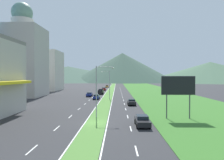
% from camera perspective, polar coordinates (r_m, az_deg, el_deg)
% --- Properties ---
extents(ground_plane, '(600.00, 600.00, 0.00)m').
position_cam_1_polar(ground_plane, '(32.39, -4.41, -11.76)').
color(ground_plane, '#2D2D30').
extents(grass_median, '(3.20, 240.00, 0.06)m').
position_cam_1_polar(grass_median, '(91.75, -0.57, -3.40)').
color(grass_median, '#518438').
rests_on(grass_median, ground_plane).
extents(grass_verge_right, '(24.00, 240.00, 0.06)m').
position_cam_1_polar(grass_verge_right, '(93.32, 12.19, -3.35)').
color(grass_verge_right, '#387028').
rests_on(grass_verge_right, ground_plane).
extents(lane_dash_left_1, '(0.16, 2.80, 0.01)m').
position_cam_1_polar(lane_dash_left_1, '(22.55, -21.38, -17.58)').
color(lane_dash_left_1, silver).
rests_on(lane_dash_left_1, ground_plane).
extents(lane_dash_left_2, '(0.16, 2.80, 0.01)m').
position_cam_1_polar(lane_dash_left_2, '(30.04, -15.09, -12.81)').
color(lane_dash_left_2, silver).
rests_on(lane_dash_left_2, ground_plane).
extents(lane_dash_left_3, '(0.16, 2.80, 0.01)m').
position_cam_1_polar(lane_dash_left_3, '(37.86, -11.47, -9.89)').
color(lane_dash_left_3, silver).
rests_on(lane_dash_left_3, ground_plane).
extents(lane_dash_left_4, '(0.16, 2.80, 0.01)m').
position_cam_1_polar(lane_dash_left_4, '(45.83, -9.13, -7.96)').
color(lane_dash_left_4, silver).
rests_on(lane_dash_left_4, ground_plane).
extents(lane_dash_left_5, '(0.16, 2.80, 0.01)m').
position_cam_1_polar(lane_dash_left_5, '(53.90, -7.51, -6.60)').
color(lane_dash_left_5, silver).
rests_on(lane_dash_left_5, ground_plane).
extents(lane_dash_left_6, '(0.16, 2.80, 0.01)m').
position_cam_1_polar(lane_dash_left_6, '(62.01, -6.31, -5.59)').
color(lane_dash_left_6, silver).
rests_on(lane_dash_left_6, ground_plane).
extents(lane_dash_left_7, '(0.16, 2.80, 0.01)m').
position_cam_1_polar(lane_dash_left_7, '(70.17, -5.40, -4.81)').
color(lane_dash_left_7, silver).
rests_on(lane_dash_left_7, ground_plane).
extents(lane_dash_left_8, '(0.16, 2.80, 0.01)m').
position_cam_1_polar(lane_dash_left_8, '(78.34, -4.67, -4.19)').
color(lane_dash_left_8, silver).
rests_on(lane_dash_left_8, ground_plane).
extents(lane_dash_left_9, '(0.16, 2.80, 0.01)m').
position_cam_1_polar(lane_dash_left_9, '(86.54, -4.09, -3.69)').
color(lane_dash_left_9, silver).
rests_on(lane_dash_left_9, ground_plane).
extents(lane_dash_left_10, '(0.16, 2.80, 0.01)m').
position_cam_1_polar(lane_dash_left_10, '(94.75, -3.60, -3.28)').
color(lane_dash_left_10, silver).
rests_on(lane_dash_left_10, ground_plane).
extents(lane_dash_left_11, '(0.16, 2.80, 0.01)m').
position_cam_1_polar(lane_dash_left_11, '(102.97, -3.20, -2.93)').
color(lane_dash_left_11, silver).
rests_on(lane_dash_left_11, ground_plane).
extents(lane_dash_left_12, '(0.16, 2.80, 0.01)m').
position_cam_1_polar(lane_dash_left_12, '(111.19, -2.85, -2.63)').
color(lane_dash_left_12, silver).
rests_on(lane_dash_left_12, ground_plane).
extents(lane_dash_left_13, '(0.16, 2.80, 0.01)m').
position_cam_1_polar(lane_dash_left_13, '(119.42, -2.55, -2.38)').
color(lane_dash_left_13, silver).
rests_on(lane_dash_left_13, ground_plane).
extents(lane_dash_left_14, '(0.16, 2.80, 0.01)m').
position_cam_1_polar(lane_dash_left_14, '(127.66, -2.29, -2.15)').
color(lane_dash_left_14, silver).
rests_on(lane_dash_left_14, ground_plane).
extents(lane_dash_right_1, '(0.16, 2.80, 0.01)m').
position_cam_1_polar(lane_dash_right_1, '(21.04, 6.81, -18.91)').
color(lane_dash_right_1, silver).
rests_on(lane_dash_right_1, ground_plane).
extents(lane_dash_right_2, '(0.16, 2.80, 0.01)m').
position_cam_1_polar(lane_dash_right_2, '(28.92, 5.24, -13.32)').
color(lane_dash_right_2, silver).
rests_on(lane_dash_right_2, ground_plane).
extents(lane_dash_right_3, '(0.16, 2.80, 0.01)m').
position_cam_1_polar(lane_dash_right_3, '(36.97, 4.38, -10.14)').
color(lane_dash_right_3, silver).
rests_on(lane_dash_right_3, ground_plane).
extents(lane_dash_right_4, '(0.16, 2.80, 0.01)m').
position_cam_1_polar(lane_dash_right_4, '(45.10, 3.84, -8.10)').
color(lane_dash_right_4, silver).
rests_on(lane_dash_right_4, ground_plane).
extents(lane_dash_right_5, '(0.16, 2.80, 0.01)m').
position_cam_1_polar(lane_dash_right_5, '(53.28, 3.47, -6.68)').
color(lane_dash_right_5, silver).
rests_on(lane_dash_right_5, ground_plane).
extents(lane_dash_right_6, '(0.16, 2.80, 0.01)m').
position_cam_1_polar(lane_dash_right_6, '(61.48, 3.20, -5.64)').
color(lane_dash_right_6, silver).
rests_on(lane_dash_right_6, ground_plane).
extents(lane_dash_right_7, '(0.16, 2.80, 0.01)m').
position_cam_1_polar(lane_dash_right_7, '(69.69, 2.99, -4.85)').
color(lane_dash_right_7, silver).
rests_on(lane_dash_right_7, ground_plane).
extents(lane_dash_right_8, '(0.16, 2.80, 0.01)m').
position_cam_1_polar(lane_dash_right_8, '(77.92, 2.83, -4.22)').
color(lane_dash_right_8, silver).
rests_on(lane_dash_right_8, ground_plane).
extents(lane_dash_right_9, '(0.16, 2.80, 0.01)m').
position_cam_1_polar(lane_dash_right_9, '(86.16, 2.69, -3.71)').
color(lane_dash_right_9, silver).
rests_on(lane_dash_right_9, ground_plane).
extents(lane_dash_right_10, '(0.16, 2.80, 0.01)m').
position_cam_1_polar(lane_dash_right_10, '(94.40, 2.58, -3.29)').
color(lane_dash_right_10, silver).
rests_on(lane_dash_right_10, ground_plane).
extents(lane_dash_right_11, '(0.16, 2.80, 0.01)m').
position_cam_1_polar(lane_dash_right_11, '(102.64, 2.49, -2.94)').
color(lane_dash_right_11, silver).
rests_on(lane_dash_right_11, ground_plane).
extents(lane_dash_right_12, '(0.16, 2.80, 0.01)m').
position_cam_1_polar(lane_dash_right_12, '(110.89, 2.42, -2.64)').
color(lane_dash_right_12, silver).
rests_on(lane_dash_right_12, ground_plane).
extents(lane_dash_right_13, '(0.16, 2.80, 0.01)m').
position_cam_1_polar(lane_dash_right_13, '(119.15, 2.35, -2.39)').
color(lane_dash_right_13, silver).
rests_on(lane_dash_right_13, ground_plane).
extents(lane_dash_right_14, '(0.16, 2.80, 0.01)m').
position_cam_1_polar(lane_dash_right_14, '(127.40, 2.29, -2.16)').
color(lane_dash_right_14, silver).
rests_on(lane_dash_right_14, ground_plane).
extents(edge_line_median_left, '(0.16, 240.00, 0.01)m').
position_cam_1_polar(edge_line_median_left, '(91.83, -1.67, -3.42)').
color(edge_line_median_left, silver).
rests_on(edge_line_median_left, ground_plane).
extents(edge_line_median_right, '(0.16, 240.00, 0.01)m').
position_cam_1_polar(edge_line_median_right, '(91.71, 0.52, -3.42)').
color(edge_line_median_right, silver).
rests_on(edge_line_median_right, ground_plane).
extents(domed_building, '(14.27, 14.27, 33.12)m').
position_cam_1_polar(domed_building, '(79.37, -23.63, 5.77)').
color(domed_building, '#B7B2A8').
rests_on(domed_building, ground_plane).
extents(midrise_colored, '(16.50, 16.50, 19.77)m').
position_cam_1_polar(midrise_colored, '(108.95, -18.47, 2.43)').
color(midrise_colored, beige).
rests_on(midrise_colored, ground_plane).
extents(hill_far_left, '(229.09, 229.09, 22.24)m').
position_cam_1_polar(hill_far_left, '(321.33, -12.13, 1.75)').
color(hill_far_left, '#3D5647').
rests_on(hill_far_left, ground_plane).
extents(hill_far_center, '(134.93, 134.93, 37.07)m').
position_cam_1_polar(hill_far_center, '(264.88, 2.91, 3.53)').
color(hill_far_center, '#3D5647').
rests_on(hill_far_center, ground_plane).
extents(hill_far_right, '(170.37, 170.37, 25.26)m').
position_cam_1_polar(hill_far_right, '(287.66, 25.65, 2.05)').
color(hill_far_right, '#47664C').
rests_on(hill_far_right, ground_plane).
extents(street_lamp_near, '(3.24, 0.43, 8.95)m').
position_cam_1_polar(street_lamp_near, '(35.45, -3.77, -2.16)').
color(street_lamp_near, '#99999E').
rests_on(street_lamp_near, ground_plane).
extents(street_lamp_mid, '(2.68, 0.42, 8.86)m').
position_cam_1_polar(street_lamp_mid, '(63.26, -0.96, -0.83)').
color(street_lamp_mid, '#99999E').
rests_on(street_lamp_mid, ground_plane).
extents(billboard_roadside, '(5.68, 0.28, 7.22)m').
position_cam_1_polar(billboard_roadside, '(36.10, 17.97, -1.89)').
color(billboard_roadside, '#4C4C51').
rests_on(billboard_roadside, ground_plane).
extents(car_0, '(1.93, 4.53, 1.49)m').
position_cam_1_polar(car_0, '(72.89, -6.32, -3.98)').
color(car_0, navy).
rests_on(car_0, ground_plane).
extents(car_1, '(1.90, 4.24, 1.55)m').
position_cam_1_polar(car_1, '(130.05, -1.38, -1.75)').
color(car_1, '#C6842D').
rests_on(car_1, ground_plane).
extents(car_2, '(1.91, 4.51, 1.50)m').
position_cam_1_polar(car_2, '(64.23, -4.37, -4.68)').
color(car_2, navy).
rests_on(car_2, ground_plane).
extents(car_3, '(1.99, 4.67, 1.51)m').
position_cam_1_polar(car_3, '(102.96, -2.30, -2.50)').
color(car_3, maroon).
rests_on(car_3, ground_plane).
extents(car_4, '(2.01, 4.35, 1.44)m').
position_cam_1_polar(car_4, '(51.47, 5.48, -6.12)').
color(car_4, black).
rests_on(car_4, ground_plane).
extents(car_5, '(2.02, 4.73, 1.51)m').
position_cam_1_polar(car_5, '(30.46, 8.42, -11.10)').
color(car_5, black).
rests_on(car_5, ground_plane).
extents(pickup_truck_0, '(2.18, 5.40, 2.00)m').
position_cam_1_polar(pickup_truck_0, '(82.35, -3.14, -3.25)').
color(pickup_truck_0, black).
rests_on(pickup_truck_0, ground_plane).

